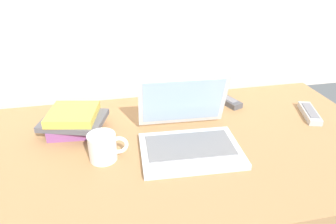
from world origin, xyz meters
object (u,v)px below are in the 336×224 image
(laptop, at_px, (188,133))
(remote_control_far, at_px, (225,99))
(remote_control_near, at_px, (310,113))
(coffee_mug, at_px, (104,147))
(book_stack, at_px, (74,121))

(laptop, height_order, remote_control_far, laptop)
(remote_control_near, relative_size, remote_control_far, 1.00)
(remote_control_near, bearing_deg, remote_control_far, 146.84)
(coffee_mug, height_order, remote_control_near, coffee_mug)
(laptop, xyz_separation_m, remote_control_far, (0.24, 0.27, -0.03))
(coffee_mug, distance_m, book_stack, 0.21)
(coffee_mug, height_order, remote_control_far, coffee_mug)
(remote_control_far, relative_size, book_stack, 0.68)
(coffee_mug, bearing_deg, remote_control_near, 8.51)
(laptop, height_order, book_stack, laptop)
(coffee_mug, xyz_separation_m, book_stack, (-0.10, 0.18, -0.00))
(laptop, relative_size, remote_control_far, 1.94)
(laptop, xyz_separation_m, book_stack, (-0.36, 0.16, -0.00))
(remote_control_near, bearing_deg, laptop, -169.65)
(remote_control_near, height_order, book_stack, book_stack)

